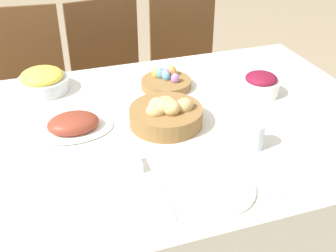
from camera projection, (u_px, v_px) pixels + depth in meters
name	position (u px, v px, depth m)	size (l,w,h in m)	color
dining_table	(159.00, 201.00, 1.77)	(1.76, 1.16, 0.77)	silver
chair_far_left	(28.00, 92.00, 2.34)	(0.46, 0.46, 0.96)	brown
chair_far_center	(112.00, 80.00, 2.46)	(0.47, 0.47, 0.96)	brown
chair_far_right	(189.00, 69.00, 2.60)	(0.44, 0.44, 0.96)	brown
bread_basket	(166.00, 114.00, 1.55)	(0.27, 0.27, 0.12)	olive
egg_basket	(166.00, 81.00, 1.82)	(0.22, 0.22, 0.08)	olive
ham_platter	(73.00, 125.00, 1.52)	(0.29, 0.20, 0.07)	white
pineapple_bowl	(43.00, 81.00, 1.78)	(0.21, 0.21, 0.10)	silver
beet_salad_bowl	(260.00, 84.00, 1.75)	(0.16, 0.16, 0.10)	white
dinner_plate	(214.00, 189.00, 1.25)	(0.25, 0.25, 0.01)	white
fork	(167.00, 200.00, 1.21)	(0.02, 0.17, 0.00)	#B7B7BC
knife	(258.00, 179.00, 1.29)	(0.02, 0.17, 0.00)	#B7B7BC
spoon	(267.00, 177.00, 1.30)	(0.02, 0.17, 0.00)	#B7B7BC
drinking_cup	(254.00, 136.00, 1.42)	(0.07, 0.07, 0.09)	silver
butter_dish	(122.00, 166.00, 1.32)	(0.12, 0.07, 0.03)	white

